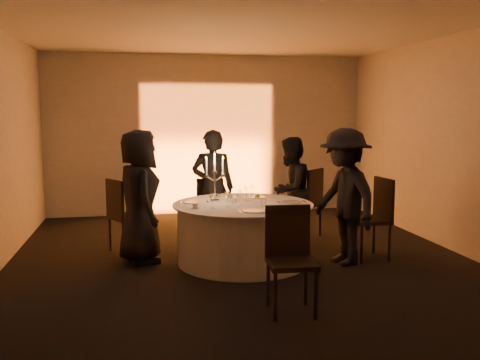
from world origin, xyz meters
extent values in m
plane|color=black|center=(0.00, 0.00, 0.00)|extent=(7.00, 7.00, 0.00)
plane|color=silver|center=(0.00, 0.00, 3.00)|extent=(7.00, 7.00, 0.00)
plane|color=#B6B0A9|center=(0.00, 3.50, 1.50)|extent=(7.00, 0.00, 7.00)
plane|color=#B6B0A9|center=(0.00, -3.50, 1.50)|extent=(7.00, 0.00, 7.00)
plane|color=#B6B0A9|center=(3.00, 0.00, 1.50)|extent=(0.00, 7.00, 7.00)
cube|color=black|center=(0.00, 3.20, 0.05)|extent=(0.25, 0.12, 0.10)
cylinder|color=black|center=(0.00, 0.00, 0.01)|extent=(0.60, 0.60, 0.03)
cylinder|color=black|center=(0.00, 0.00, 0.38)|extent=(0.20, 0.20, 0.75)
cylinder|color=silver|center=(0.00, 0.00, 0.38)|extent=(1.68, 1.68, 0.75)
cylinder|color=silver|center=(0.00, 0.00, 0.76)|extent=(1.80, 1.80, 0.02)
cube|color=black|center=(-1.46, 0.84, 0.49)|extent=(0.61, 0.61, 0.05)
cube|color=black|center=(-1.63, 0.74, 0.77)|extent=(0.26, 0.41, 0.51)
cylinder|color=black|center=(-1.19, 0.77, 0.24)|extent=(0.04, 0.04, 0.48)
cylinder|color=black|center=(-1.39, 1.10, 0.24)|extent=(0.04, 0.04, 0.48)
cylinder|color=black|center=(-1.53, 0.58, 0.24)|extent=(0.04, 0.04, 0.48)
cylinder|color=black|center=(-1.72, 0.91, 0.24)|extent=(0.04, 0.04, 0.48)
cube|color=black|center=(-0.22, 1.52, 0.45)|extent=(0.46, 0.46, 0.05)
cube|color=black|center=(-0.25, 1.34, 0.70)|extent=(0.41, 0.10, 0.47)
cylinder|color=black|center=(-0.02, 1.67, 0.22)|extent=(0.04, 0.04, 0.44)
cylinder|color=black|center=(-0.37, 1.72, 0.22)|extent=(0.04, 0.04, 0.44)
cylinder|color=black|center=(-0.07, 1.33, 0.22)|extent=(0.04, 0.04, 0.44)
cylinder|color=black|center=(-0.42, 1.38, 0.22)|extent=(0.04, 0.04, 0.44)
cube|color=black|center=(1.19, 1.23, 0.51)|extent=(0.66, 0.66, 0.05)
cube|color=black|center=(1.34, 1.08, 0.80)|extent=(0.37, 0.35, 0.54)
cylinder|color=black|center=(1.19, 1.51, 0.25)|extent=(0.04, 0.04, 0.50)
cylinder|color=black|center=(0.90, 1.23, 0.25)|extent=(0.04, 0.04, 0.50)
cylinder|color=black|center=(1.47, 1.22, 0.25)|extent=(0.04, 0.04, 0.50)
cylinder|color=black|center=(1.18, 0.95, 0.25)|extent=(0.04, 0.04, 0.50)
cube|color=black|center=(1.66, -0.14, 0.51)|extent=(0.51, 0.51, 0.05)
cube|color=black|center=(1.88, -0.12, 0.81)|extent=(0.08, 0.47, 0.54)
cylinder|color=black|center=(1.45, 0.05, 0.25)|extent=(0.04, 0.04, 0.50)
cylinder|color=black|center=(1.48, -0.35, 0.25)|extent=(0.04, 0.04, 0.50)
cylinder|color=black|center=(1.85, 0.08, 0.25)|extent=(0.04, 0.04, 0.50)
cylinder|color=black|center=(1.88, -0.32, 0.25)|extent=(0.04, 0.04, 0.50)
cube|color=black|center=(0.12, -1.81, 0.49)|extent=(0.48, 0.48, 0.05)
cube|color=black|center=(0.14, -1.61, 0.77)|extent=(0.45, 0.07, 0.51)
cylinder|color=black|center=(-0.08, -1.99, 0.24)|extent=(0.04, 0.04, 0.48)
cylinder|color=black|center=(0.30, -2.01, 0.24)|extent=(0.04, 0.04, 0.48)
cylinder|color=black|center=(-0.06, -1.60, 0.24)|extent=(0.04, 0.04, 0.48)
cylinder|color=black|center=(0.33, -1.63, 0.24)|extent=(0.04, 0.04, 0.48)
imported|color=black|center=(-1.30, 0.26, 0.86)|extent=(0.70, 0.93, 1.72)
imported|color=black|center=(-0.25, 1.00, 0.84)|extent=(0.69, 0.54, 1.69)
imported|color=black|center=(0.89, 0.89, 0.79)|extent=(0.96, 0.96, 1.57)
imported|color=black|center=(1.25, -0.30, 0.87)|extent=(0.89, 1.24, 1.74)
cylinder|color=white|center=(-0.60, 0.19, 0.78)|extent=(0.27, 0.27, 0.01)
cube|color=silver|center=(-0.77, 0.19, 0.78)|extent=(0.01, 0.17, 0.01)
cube|color=silver|center=(-0.43, 0.19, 0.78)|extent=(0.02, 0.17, 0.01)
cylinder|color=white|center=(-0.17, 0.57, 0.78)|extent=(0.29, 0.29, 0.01)
cube|color=silver|center=(-0.34, 0.57, 0.78)|extent=(0.02, 0.17, 0.01)
cube|color=silver|center=(0.00, 0.57, 0.78)|extent=(0.01, 0.17, 0.01)
sphere|color=yellow|center=(-0.17, 0.57, 0.82)|extent=(0.07, 0.07, 0.07)
cylinder|color=white|center=(0.28, 0.44, 0.78)|extent=(0.25, 0.25, 0.01)
cube|color=silver|center=(0.11, 0.44, 0.78)|extent=(0.02, 0.17, 0.01)
cube|color=silver|center=(0.45, 0.44, 0.78)|extent=(0.02, 0.17, 0.01)
sphere|color=yellow|center=(0.28, 0.44, 0.82)|extent=(0.07, 0.07, 0.07)
cylinder|color=white|center=(0.64, -0.03, 0.78)|extent=(0.26, 0.26, 0.01)
cube|color=silver|center=(0.47, -0.03, 0.78)|extent=(0.02, 0.17, 0.01)
cube|color=silver|center=(0.81, -0.03, 0.78)|extent=(0.01, 0.17, 0.01)
cylinder|color=white|center=(0.02, -0.57, 0.78)|extent=(0.27, 0.27, 0.01)
cube|color=silver|center=(-0.15, -0.57, 0.78)|extent=(0.02, 0.17, 0.01)
cube|color=silver|center=(0.19, -0.57, 0.78)|extent=(0.02, 0.17, 0.01)
cylinder|color=white|center=(-0.63, -0.21, 0.77)|extent=(0.11, 0.11, 0.01)
cylinder|color=white|center=(-0.63, -0.21, 0.81)|extent=(0.07, 0.07, 0.06)
cylinder|color=silver|center=(-0.33, 0.25, 0.78)|extent=(0.13, 0.13, 0.02)
sphere|color=silver|center=(-0.33, 0.25, 0.84)|extent=(0.07, 0.07, 0.07)
cylinder|color=silver|center=(-0.33, 0.25, 0.97)|extent=(0.03, 0.03, 0.34)
cylinder|color=silver|center=(-0.33, 0.25, 1.16)|extent=(0.06, 0.06, 0.03)
cylinder|color=silver|center=(-0.33, 0.25, 1.27)|extent=(0.02, 0.02, 0.22)
cone|color=#FFAA2D|center=(-0.33, 0.25, 1.40)|extent=(0.02, 0.02, 0.04)
cylinder|color=silver|center=(-0.38, 0.25, 1.07)|extent=(0.12, 0.02, 0.08)
cylinder|color=silver|center=(-0.44, 0.25, 1.11)|extent=(0.05, 0.05, 0.03)
cylinder|color=silver|center=(-0.44, 0.25, 1.22)|extent=(0.02, 0.02, 0.22)
cone|color=#FFAA2D|center=(-0.44, 0.25, 1.35)|extent=(0.02, 0.02, 0.04)
cylinder|color=silver|center=(-0.27, 0.25, 1.07)|extent=(0.12, 0.02, 0.08)
cylinder|color=silver|center=(-0.22, 0.25, 1.11)|extent=(0.05, 0.05, 0.03)
cylinder|color=silver|center=(-0.22, 0.25, 1.22)|extent=(0.02, 0.02, 0.22)
cone|color=#FFAA2D|center=(-0.22, 0.25, 1.35)|extent=(0.02, 0.02, 0.04)
cylinder|color=white|center=(-0.24, -0.18, 0.77)|extent=(0.06, 0.06, 0.01)
cylinder|color=white|center=(-0.24, -0.18, 0.83)|extent=(0.01, 0.01, 0.10)
cone|color=white|center=(-0.24, -0.18, 0.92)|extent=(0.07, 0.07, 0.09)
cylinder|color=white|center=(0.21, 0.38, 0.77)|extent=(0.06, 0.06, 0.01)
cylinder|color=white|center=(0.21, 0.38, 0.83)|extent=(0.01, 0.01, 0.10)
cone|color=white|center=(0.21, 0.38, 0.92)|extent=(0.07, 0.07, 0.09)
cylinder|color=white|center=(-0.04, -0.03, 0.77)|extent=(0.06, 0.06, 0.01)
cylinder|color=white|center=(-0.04, -0.03, 0.83)|extent=(0.01, 0.01, 0.10)
cone|color=white|center=(-0.04, -0.03, 0.92)|extent=(0.07, 0.07, 0.09)
cylinder|color=white|center=(-0.43, -0.30, 0.77)|extent=(0.06, 0.06, 0.01)
cylinder|color=white|center=(-0.43, -0.30, 0.83)|extent=(0.01, 0.01, 0.10)
cone|color=white|center=(-0.43, -0.30, 0.92)|extent=(0.07, 0.07, 0.09)
cylinder|color=white|center=(0.10, 0.27, 0.77)|extent=(0.06, 0.06, 0.01)
cylinder|color=white|center=(0.10, 0.27, 0.83)|extent=(0.01, 0.01, 0.10)
cone|color=white|center=(0.10, 0.27, 0.92)|extent=(0.07, 0.07, 0.09)
cylinder|color=white|center=(-0.10, 0.08, 0.82)|extent=(0.07, 0.07, 0.09)
cylinder|color=white|center=(0.11, 0.18, 0.82)|extent=(0.07, 0.07, 0.09)
cylinder|color=white|center=(0.22, -0.23, 0.82)|extent=(0.07, 0.07, 0.09)
camera|label=1|loc=(-1.30, -6.62, 1.94)|focal=40.00mm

